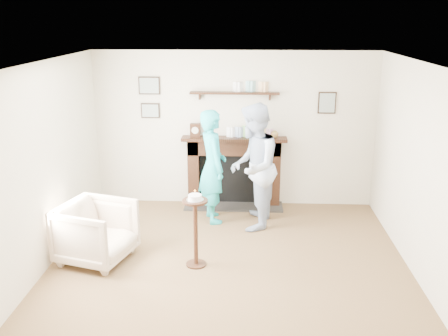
% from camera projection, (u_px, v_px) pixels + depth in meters
% --- Properties ---
extents(ground, '(5.00, 5.00, 0.00)m').
position_uv_depth(ground, '(228.00, 277.00, 6.01)').
color(ground, brown).
rests_on(ground, ground).
extents(room_shell, '(4.54, 5.02, 2.52)m').
position_uv_depth(room_shell, '(230.00, 132.00, 6.19)').
color(room_shell, beige).
rests_on(room_shell, ground).
extents(armchair, '(1.04, 1.02, 0.77)m').
position_uv_depth(armchair, '(98.00, 260.00, 6.43)').
color(armchair, tan).
rests_on(armchair, ground).
extents(man, '(0.81, 0.98, 1.84)m').
position_uv_depth(man, '(252.00, 226.00, 7.45)').
color(man, '#C8E2FA').
rests_on(man, ground).
extents(woman, '(0.58, 0.72, 1.71)m').
position_uv_depth(woman, '(213.00, 219.00, 7.68)').
color(woman, '#20B2B9').
rests_on(woman, ground).
extents(pedestal_table, '(0.31, 0.31, 1.00)m').
position_uv_depth(pedestal_table, '(195.00, 220.00, 6.11)').
color(pedestal_table, black).
rests_on(pedestal_table, ground).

